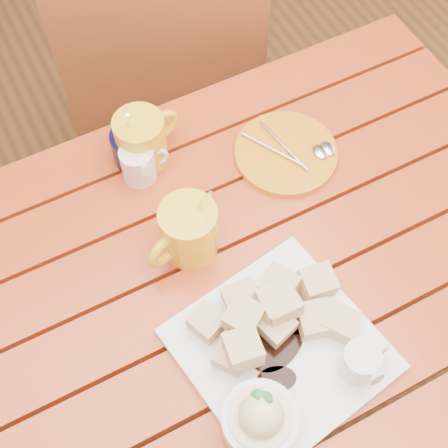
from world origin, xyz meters
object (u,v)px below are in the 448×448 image
coffee_mug_right (142,138)px  chair_far (164,76)px  coffee_mug_left (187,231)px  orange_saucer (287,153)px  dessert_plate (277,357)px  table (234,303)px

coffee_mug_right → chair_far: chair_far is taller
coffee_mug_left → orange_saucer: (0.24, 0.09, -0.05)m
coffee_mug_left → coffee_mug_right: bearing=69.4°
coffee_mug_left → orange_saucer: size_ratio=0.84×
dessert_plate → orange_saucer: size_ratio=1.68×
coffee_mug_left → coffee_mug_right: coffee_mug_left is taller
coffee_mug_left → orange_saucer: 0.26m
coffee_mug_left → coffee_mug_right: size_ratio=1.05×
table → orange_saucer: orange_saucer is taller
table → orange_saucer: bearing=41.4°
orange_saucer → chair_far: (-0.05, 0.48, -0.23)m
table → coffee_mug_right: 0.34m
orange_saucer → chair_far: bearing=95.9°
table → coffee_mug_right: (-0.03, 0.30, 0.16)m
table → dessert_plate: dessert_plate is taller
coffee_mug_right → orange_saucer: 0.27m
coffee_mug_right → table: bearing=-98.6°
coffee_mug_right → coffee_mug_left: bearing=-107.7°
dessert_plate → table: bearing=85.0°
table → coffee_mug_right: coffee_mug_right is taller
table → orange_saucer: size_ratio=6.29×
coffee_mug_right → orange_saucer: bearing=-41.7°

